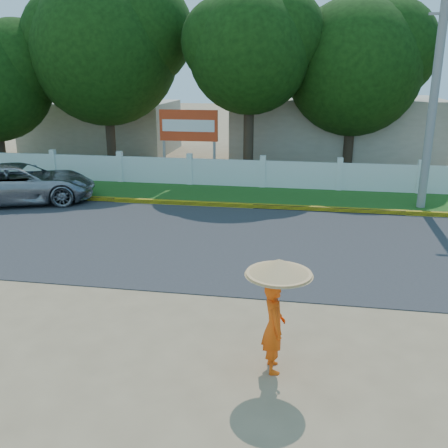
# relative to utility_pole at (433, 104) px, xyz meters

# --- Properties ---
(ground) EXTENTS (120.00, 120.00, 0.00)m
(ground) POSITION_rel_utility_pole_xyz_m (-5.69, -9.09, -3.51)
(ground) COLOR #9E8460
(ground) RESTS_ON ground
(road) EXTENTS (60.00, 7.00, 0.02)m
(road) POSITION_rel_utility_pole_xyz_m (-5.69, -4.59, -3.50)
(road) COLOR #38383A
(road) RESTS_ON ground
(grass_verge) EXTENTS (60.00, 3.50, 0.03)m
(grass_verge) POSITION_rel_utility_pole_xyz_m (-5.69, 0.66, -3.50)
(grass_verge) COLOR #2D601E
(grass_verge) RESTS_ON ground
(curb) EXTENTS (40.00, 0.18, 0.16)m
(curb) POSITION_rel_utility_pole_xyz_m (-5.69, -1.04, -3.43)
(curb) COLOR yellow
(curb) RESTS_ON ground
(fence) EXTENTS (40.00, 0.10, 1.10)m
(fence) POSITION_rel_utility_pole_xyz_m (-5.69, 2.11, -2.96)
(fence) COLOR silver
(fence) RESTS_ON ground
(building_near) EXTENTS (10.00, 6.00, 3.20)m
(building_near) POSITION_rel_utility_pole_xyz_m (-2.69, 8.91, -1.91)
(building_near) COLOR #B7AD99
(building_near) RESTS_ON ground
(building_far) EXTENTS (8.00, 5.00, 2.80)m
(building_far) POSITION_rel_utility_pole_xyz_m (-15.69, 9.91, -2.11)
(building_far) COLOR #B7AD99
(building_far) RESTS_ON ground
(utility_pole) EXTENTS (0.28, 0.28, 7.03)m
(utility_pole) POSITION_rel_utility_pole_xyz_m (0.00, 0.00, 0.00)
(utility_pole) COLOR gray
(utility_pole) RESTS_ON ground
(vehicle) EXTENTS (5.52, 4.03, 1.39)m
(vehicle) POSITION_rel_utility_pole_xyz_m (-13.92, -1.64, -2.82)
(vehicle) COLOR gray
(vehicle) RESTS_ON ground
(monk_with_parasol) EXTENTS (1.04, 1.04, 1.89)m
(monk_with_parasol) POSITION_rel_utility_pole_xyz_m (-4.28, -10.54, -2.28)
(monk_with_parasol) COLOR #EE4E0C
(monk_with_parasol) RESTS_ON ground
(billboard) EXTENTS (2.50, 0.13, 2.95)m
(billboard) POSITION_rel_utility_pole_xyz_m (-8.97, 3.21, -1.37)
(billboard) COLOR gray
(billboard) RESTS_ON ground
(tree_row) EXTENTS (34.35, 8.35, 9.11)m
(tree_row) POSITION_rel_utility_pole_xyz_m (-3.34, 5.23, 1.55)
(tree_row) COLOR #473828
(tree_row) RESTS_ON ground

